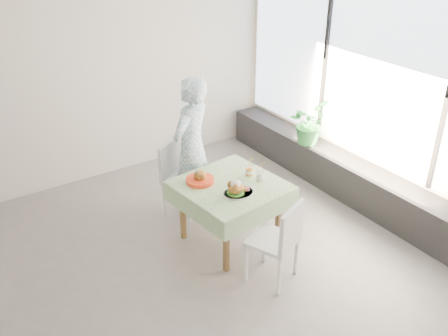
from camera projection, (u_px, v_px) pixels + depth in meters
floor at (164, 278)px, 5.16m from camera, size 6.00×6.00×0.00m
wall_back at (66, 84)px, 6.34m from camera, size 6.00×0.02×2.80m
wall_front at (368, 331)px, 2.67m from camera, size 6.00×0.02×2.80m
wall_right at (380, 95)px, 5.98m from camera, size 0.02×5.00×2.80m
window_pane at (381, 75)px, 5.85m from camera, size 0.01×4.80×2.18m
window_ledge at (356, 182)px, 6.42m from camera, size 0.40×4.80×0.50m
cafe_table at (230, 206)px, 5.52m from camera, size 1.14×1.14×0.74m
chair_far at (184, 192)px, 6.15m from camera, size 0.58×0.58×0.91m
chair_near at (273, 256)px, 5.03m from camera, size 0.56×0.56×0.91m
diner at (192, 148)px, 5.91m from camera, size 0.75×0.66×1.73m
main_dish at (237, 190)px, 5.17m from camera, size 0.33×0.33×0.17m
juice_cup_orange at (249, 171)px, 5.54m from camera, size 0.09×0.09×0.24m
juice_cup_lemonade at (260, 176)px, 5.43m from camera, size 0.09×0.09×0.25m
second_dish at (200, 179)px, 5.41m from camera, size 0.31×0.31×0.15m
potted_plant at (308, 123)px, 6.76m from camera, size 0.70×0.68×0.60m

